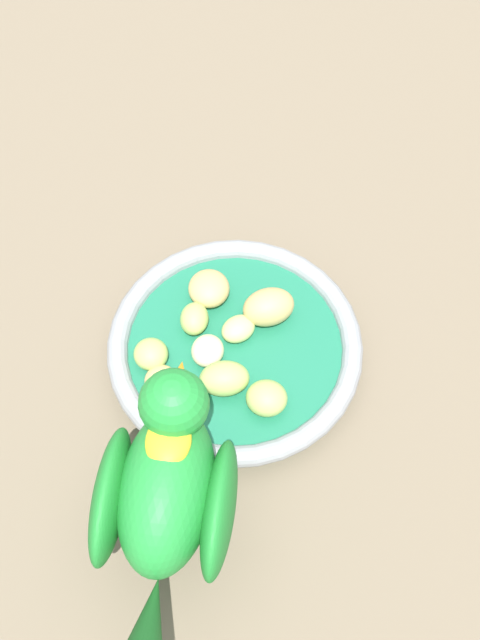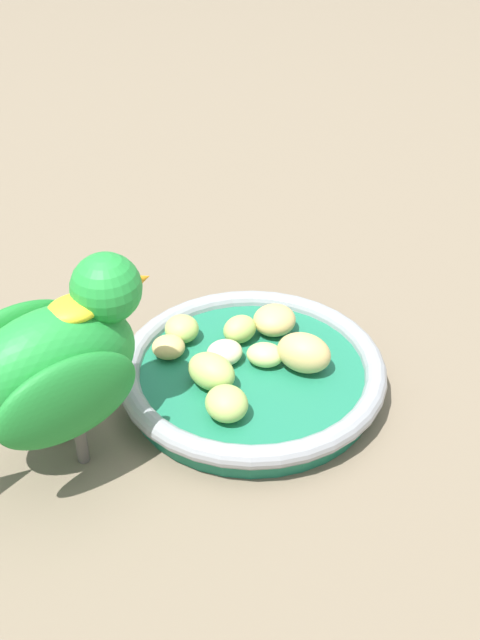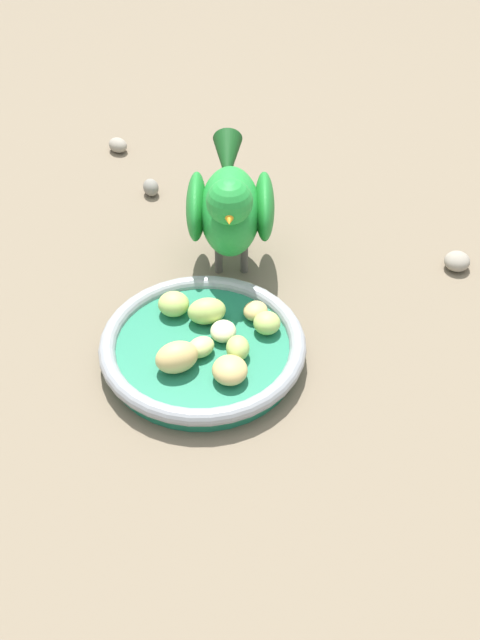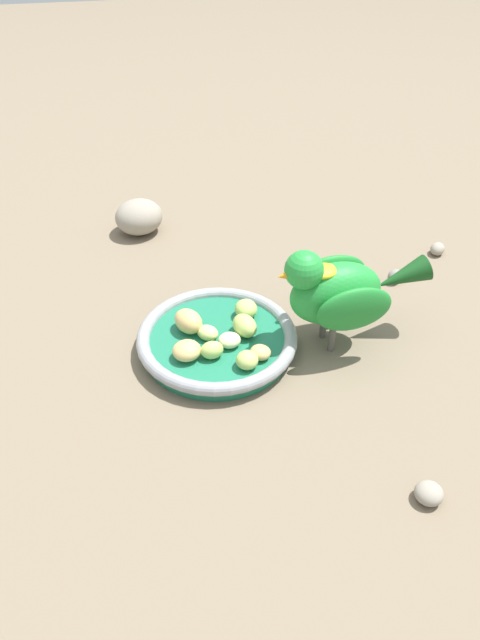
{
  "view_description": "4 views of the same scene",
  "coord_description": "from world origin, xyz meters",
  "px_view_note": "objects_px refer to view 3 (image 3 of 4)",
  "views": [
    {
      "loc": [
        0.33,
        0.08,
        0.63
      ],
      "look_at": [
        0.0,
        0.0,
        0.05
      ],
      "focal_mm": 52.12,
      "sensor_mm": 36.0,
      "label": 1
    },
    {
      "loc": [
        0.26,
        0.37,
        0.38
      ],
      "look_at": [
        0.0,
        -0.03,
        0.04
      ],
      "focal_mm": 44.73,
      "sensor_mm": 36.0,
      "label": 2
    },
    {
      "loc": [
        -0.55,
        -0.09,
        0.58
      ],
      "look_at": [
        0.01,
        -0.03,
        0.05
      ],
      "focal_mm": 48.66,
      "sensor_mm": 36.0,
      "label": 3
    },
    {
      "loc": [
        -0.07,
        -0.55,
        0.49
      ],
      "look_at": [
        0.03,
        -0.03,
        0.06
      ],
      "focal_mm": 34.55,
      "sensor_mm": 36.0,
      "label": 4
    }
  ],
  "objects_px": {
    "apple_piece_2": "(204,311)",
    "apple_piece_7": "(223,331)",
    "feeding_bowl": "(208,349)",
    "apple_piece_6": "(230,370)",
    "parrot": "(230,205)",
    "pebble_2": "(118,145)",
    "apple_piece_8": "(267,323)",
    "apple_piece_5": "(238,346)",
    "apple_piece_4": "(255,311)",
    "apple_piece_3": "(174,304)",
    "apple_piece_0": "(204,346)",
    "apple_piece_1": "(177,357)",
    "pebble_1": "(151,187)",
    "pebble_0": "(457,261)"
  },
  "relations": [
    {
      "from": "apple_piece_2",
      "to": "apple_piece_7",
      "type": "height_order",
      "value": "apple_piece_2"
    },
    {
      "from": "feeding_bowl",
      "to": "apple_piece_6",
      "type": "xyz_separation_m",
      "value": [
        -0.04,
        -0.02,
        0.02
      ]
    },
    {
      "from": "parrot",
      "to": "pebble_2",
      "type": "relative_size",
      "value": 7.6
    },
    {
      "from": "apple_piece_2",
      "to": "apple_piece_8",
      "type": "height_order",
      "value": "apple_piece_2"
    },
    {
      "from": "feeding_bowl",
      "to": "apple_piece_6",
      "type": "relative_size",
      "value": 5.83
    },
    {
      "from": "feeding_bowl",
      "to": "apple_piece_8",
      "type": "distance_m",
      "value": 0.06
    },
    {
      "from": "apple_piece_7",
      "to": "parrot",
      "type": "xyz_separation_m",
      "value": [
        0.13,
        0.01,
        0.05
      ]
    },
    {
      "from": "apple_piece_5",
      "to": "apple_piece_8",
      "type": "xyz_separation_m",
      "value": [
        0.03,
        -0.02,
        -0.0
      ]
    },
    {
      "from": "feeding_bowl",
      "to": "apple_piece_4",
      "type": "distance_m",
      "value": 0.06
    },
    {
      "from": "apple_piece_2",
      "to": "apple_piece_4",
      "type": "height_order",
      "value": "apple_piece_2"
    },
    {
      "from": "apple_piece_3",
      "to": "apple_piece_6",
      "type": "distance_m",
      "value": 0.1
    },
    {
      "from": "apple_piece_0",
      "to": "apple_piece_5",
      "type": "bearing_deg",
      "value": -88.46
    },
    {
      "from": "apple_piece_1",
      "to": "apple_piece_6",
      "type": "relative_size",
      "value": 1.2
    },
    {
      "from": "apple_piece_1",
      "to": "apple_piece_8",
      "type": "relative_size",
      "value": 1.55
    },
    {
      "from": "apple_piece_5",
      "to": "parrot",
      "type": "height_order",
      "value": "parrot"
    },
    {
      "from": "apple_piece_2",
      "to": "pebble_2",
      "type": "bearing_deg",
      "value": 24.95
    },
    {
      "from": "apple_piece_7",
      "to": "apple_piece_6",
      "type": "bearing_deg",
      "value": -167.42
    },
    {
      "from": "feeding_bowl",
      "to": "parrot",
      "type": "xyz_separation_m",
      "value": [
        0.14,
        -0.01,
        0.06
      ]
    },
    {
      "from": "apple_piece_2",
      "to": "pebble_1",
      "type": "distance_m",
      "value": 0.25
    },
    {
      "from": "apple_piece_6",
      "to": "apple_piece_8",
      "type": "bearing_deg",
      "value": -23.58
    },
    {
      "from": "apple_piece_7",
      "to": "apple_piece_1",
      "type": "bearing_deg",
      "value": 139.71
    },
    {
      "from": "apple_piece_7",
      "to": "apple_piece_0",
      "type": "bearing_deg",
      "value": 143.32
    },
    {
      "from": "apple_piece_4",
      "to": "pebble_0",
      "type": "bearing_deg",
      "value": -59.94
    },
    {
      "from": "apple_piece_4",
      "to": "apple_piece_6",
      "type": "xyz_separation_m",
      "value": [
        -0.08,
        0.02,
        0.0
      ]
    },
    {
      "from": "apple_piece_0",
      "to": "apple_piece_2",
      "type": "relative_size",
      "value": 0.74
    },
    {
      "from": "apple_piece_1",
      "to": "apple_piece_4",
      "type": "xyz_separation_m",
      "value": [
        0.07,
        -0.06,
        -0.01
      ]
    },
    {
      "from": "apple_piece_4",
      "to": "pebble_0",
      "type": "distance_m",
      "value": 0.23
    },
    {
      "from": "pebble_2",
      "to": "apple_piece_2",
      "type": "bearing_deg",
      "value": -155.05
    },
    {
      "from": "apple_piece_7",
      "to": "apple_piece_4",
      "type": "bearing_deg",
      "value": -41.65
    },
    {
      "from": "apple_piece_1",
      "to": "apple_piece_4",
      "type": "distance_m",
      "value": 0.1
    },
    {
      "from": "apple_piece_6",
      "to": "apple_piece_0",
      "type": "bearing_deg",
      "value": 41.04
    },
    {
      "from": "apple_piece_6",
      "to": "apple_piece_8",
      "type": "relative_size",
      "value": 1.29
    },
    {
      "from": "apple_piece_4",
      "to": "apple_piece_7",
      "type": "relative_size",
      "value": 0.91
    },
    {
      "from": "pebble_0",
      "to": "pebble_1",
      "type": "bearing_deg",
      "value": 73.14
    },
    {
      "from": "apple_piece_1",
      "to": "apple_piece_4",
      "type": "bearing_deg",
      "value": -40.86
    },
    {
      "from": "pebble_0",
      "to": "pebble_2",
      "type": "bearing_deg",
      "value": 64.18
    },
    {
      "from": "feeding_bowl",
      "to": "pebble_2",
      "type": "distance_m",
      "value": 0.38
    },
    {
      "from": "apple_piece_6",
      "to": "pebble_1",
      "type": "bearing_deg",
      "value": 22.24
    },
    {
      "from": "apple_piece_5",
      "to": "pebble_0",
      "type": "distance_m",
      "value": 0.27
    },
    {
      "from": "apple_piece_5",
      "to": "apple_piece_7",
      "type": "relative_size",
      "value": 0.99
    },
    {
      "from": "feeding_bowl",
      "to": "apple_piece_0",
      "type": "height_order",
      "value": "apple_piece_0"
    },
    {
      "from": "apple_piece_2",
      "to": "apple_piece_4",
      "type": "bearing_deg",
      "value": -79.12
    },
    {
      "from": "apple_piece_7",
      "to": "apple_piece_5",
      "type": "bearing_deg",
      "value": -141.39
    },
    {
      "from": "feeding_bowl",
      "to": "apple_piece_2",
      "type": "height_order",
      "value": "apple_piece_2"
    },
    {
      "from": "apple_piece_3",
      "to": "apple_piece_8",
      "type": "distance_m",
      "value": 0.09
    },
    {
      "from": "pebble_1",
      "to": "apple_piece_3",
      "type": "bearing_deg",
      "value": -164.49
    },
    {
      "from": "apple_piece_1",
      "to": "apple_piece_4",
      "type": "relative_size",
      "value": 1.63
    },
    {
      "from": "feeding_bowl",
      "to": "apple_piece_3",
      "type": "relative_size",
      "value": 6.44
    },
    {
      "from": "apple_piece_8",
      "to": "pebble_0",
      "type": "xyz_separation_m",
      "value": [
        0.13,
        -0.19,
        -0.02
      ]
    },
    {
      "from": "pebble_2",
      "to": "apple_piece_5",
      "type": "bearing_deg",
      "value": -152.84
    }
  ]
}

